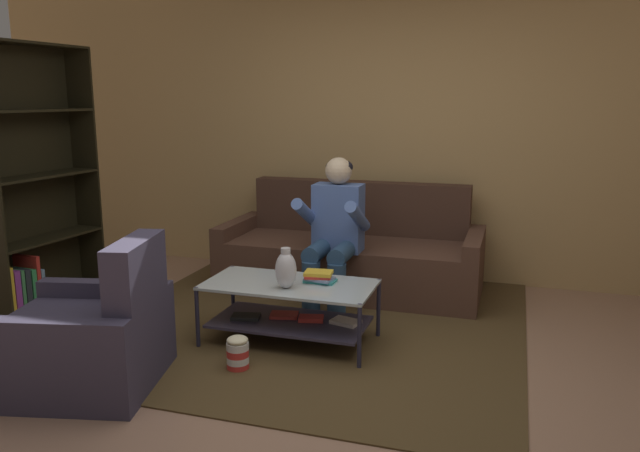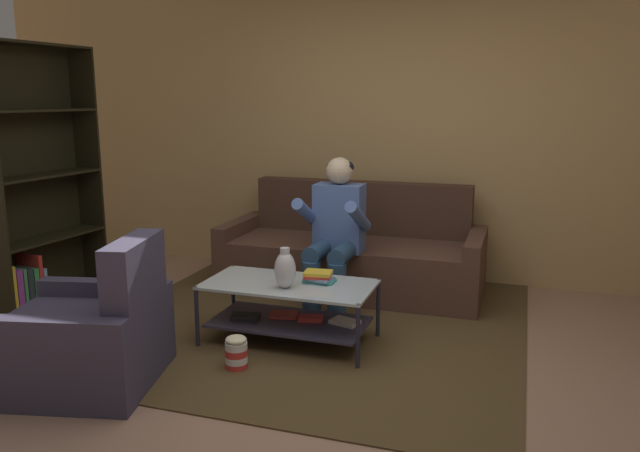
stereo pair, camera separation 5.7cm
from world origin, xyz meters
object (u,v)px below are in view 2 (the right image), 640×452
(person_seated_center, at_px, (335,228))
(armchair, at_px, (89,338))
(couch, at_px, (353,256))
(bookshelf, at_px, (34,195))
(popcorn_tub, at_px, (236,352))
(book_stack, at_px, (319,277))
(vase, at_px, (285,269))
(coffee_table, at_px, (290,304))

(person_seated_center, height_order, armchair, person_seated_center)
(couch, relative_size, armchair, 2.20)
(bookshelf, xyz_separation_m, popcorn_tub, (2.12, -0.73, -0.76))
(book_stack, relative_size, bookshelf, 0.11)
(book_stack, xyz_separation_m, armchair, (-1.06, -1.03, -0.18))
(vase, bearing_deg, book_stack, 48.62)
(person_seated_center, xyz_separation_m, book_stack, (0.09, -0.68, -0.19))
(vase, height_order, bookshelf, bookshelf)
(vase, relative_size, book_stack, 1.24)
(couch, distance_m, person_seated_center, 0.64)
(coffee_table, bearing_deg, book_stack, 24.19)
(couch, height_order, book_stack, couch)
(vase, bearing_deg, bookshelf, 171.77)
(person_seated_center, xyz_separation_m, coffee_table, (-0.08, -0.76, -0.38))
(vase, height_order, book_stack, vase)
(coffee_table, height_order, armchair, armchair)
(person_seated_center, bearing_deg, popcorn_tub, -100.81)
(coffee_table, bearing_deg, vase, -83.69)
(person_seated_center, relative_size, armchair, 1.19)
(vase, relative_size, popcorn_tub, 1.25)
(coffee_table, bearing_deg, person_seated_center, 83.72)
(couch, height_order, popcorn_tub, couch)
(couch, bearing_deg, popcorn_tub, -97.68)
(person_seated_center, bearing_deg, bookshelf, -167.09)
(bookshelf, bearing_deg, armchair, -39.91)
(bookshelf, relative_size, armchair, 2.06)
(person_seated_center, distance_m, popcorn_tub, 1.40)
(bookshelf, bearing_deg, coffee_table, -5.57)
(coffee_table, height_order, bookshelf, bookshelf)
(coffee_table, bearing_deg, armchair, -132.96)
(coffee_table, xyz_separation_m, vase, (0.01, -0.11, 0.27))
(vase, distance_m, popcorn_tub, 0.62)
(book_stack, height_order, armchair, armchair)
(armchair, bearing_deg, book_stack, 44.08)
(vase, bearing_deg, couch, 87.06)
(coffee_table, relative_size, book_stack, 5.20)
(person_seated_center, distance_m, book_stack, 0.72)
(vase, distance_m, armchair, 1.26)
(vase, relative_size, armchair, 0.27)
(book_stack, bearing_deg, armchair, -135.92)
(bookshelf, distance_m, popcorn_tub, 2.37)
(coffee_table, bearing_deg, popcorn_tub, -107.39)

